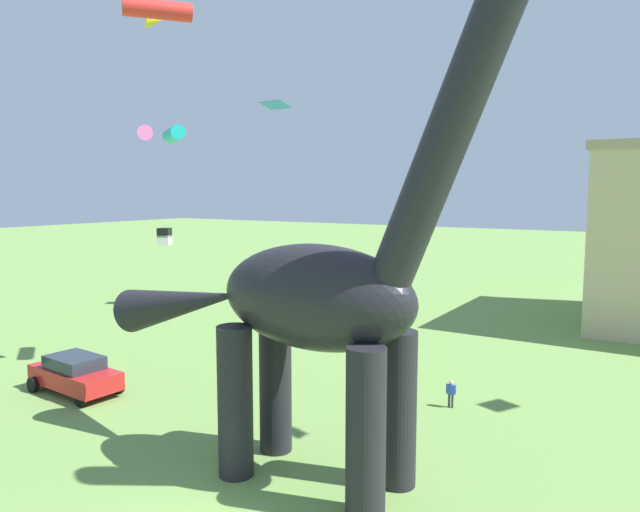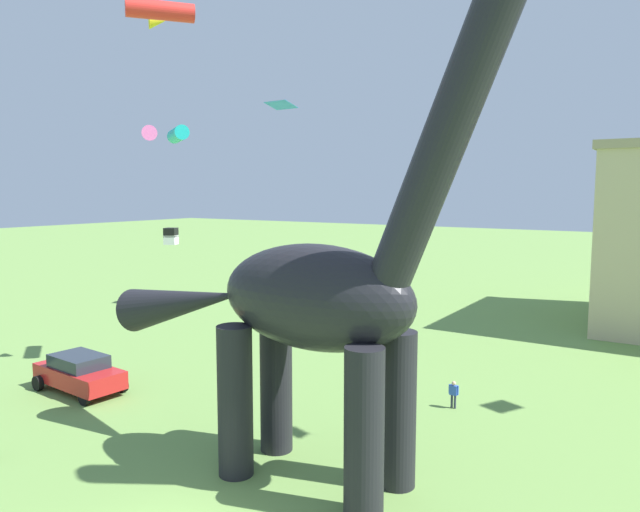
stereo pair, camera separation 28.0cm
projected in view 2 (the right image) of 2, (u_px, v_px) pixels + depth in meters
The scene contains 8 objects.
dinosaur_sculpture at pixel (313, 297), 16.49m from camera, with size 14.12×2.99×14.76m.
parked_sedan_left at pixel (79, 372), 24.41m from camera, with size 4.32×2.09×1.55m.
person_near_flyer at pixel (454, 392), 22.52m from camera, with size 0.40×0.18×1.06m.
kite_drifting at pixel (454, 106), 31.42m from camera, with size 1.35×1.35×1.43m.
kite_far_right at pixel (160, 13), 20.47m from camera, with size 2.39×2.30×0.67m.
kite_high_left at pixel (171, 236), 42.15m from camera, with size 1.10×1.10×1.18m.
kite_mid_left at pixel (281, 105), 36.74m from camera, with size 1.84×1.40×0.35m.
kite_apex at pixel (172, 134), 26.60m from camera, with size 2.30×2.43×0.68m.
Camera 2 is at (9.82, -8.79, 8.30)m, focal length 33.15 mm.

